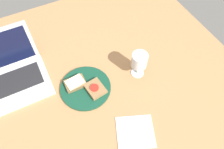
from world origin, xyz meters
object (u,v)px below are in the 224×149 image
object	(u,v)px
sandwich_with_cheese	(75,83)
napkin	(135,132)
laptop	(10,75)
plate	(86,88)
wine_glass	(139,61)
sandwich_with_tomato	(95,89)

from	to	relation	value
sandwich_with_cheese	napkin	size ratio (longest dim) A/B	0.62
napkin	laptop	bearing A→B (deg)	129.19
plate	wine_glass	bearing A→B (deg)	-7.20
plate	laptop	distance (cm)	35.40
plate	wine_glass	size ratio (longest dim) A/B	1.72
napkin	plate	bearing A→B (deg)	109.51
plate	laptop	world-z (taller)	laptop
plate	laptop	bearing A→B (deg)	146.08
wine_glass	napkin	xyz separation A→B (cm)	(-15.84, -25.36, -9.25)
plate	sandwich_with_cheese	xyz separation A→B (cm)	(-3.59, 3.41, 1.71)
plate	sandwich_with_cheese	bearing A→B (deg)	136.45
sandwich_with_cheese	sandwich_with_tomato	world-z (taller)	sandwich_with_tomato
napkin	sandwich_with_cheese	bearing A→B (deg)	113.20
plate	sandwich_with_tomato	xyz separation A→B (cm)	(3.56, -3.40, 1.60)
plate	sandwich_with_tomato	world-z (taller)	sandwich_with_tomato
laptop	napkin	distance (cm)	62.44
plate	wine_glass	distance (cm)	27.66
sandwich_with_tomato	laptop	size ratio (longest dim) A/B	0.31
wine_glass	sandwich_with_cheese	bearing A→B (deg)	167.24
sandwich_with_tomato	plate	bearing A→B (deg)	136.37
wine_glass	napkin	size ratio (longest dim) A/B	0.89
sandwich_with_cheese	laptop	size ratio (longest dim) A/B	0.30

